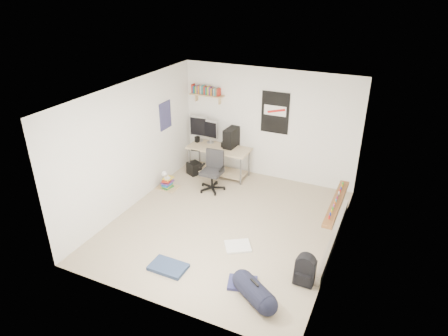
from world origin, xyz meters
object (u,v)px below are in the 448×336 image
at_px(desk, 219,160).
at_px(backpack, 305,272).
at_px(duffel_bag, 254,293).
at_px(office_chair, 212,169).
at_px(book_stack, 167,182).

xyz_separation_m(desk, backpack, (2.75, -2.75, -0.16)).
height_order(backpack, duffel_bag, duffel_bag).
relative_size(desk, office_chair, 1.60).
height_order(office_chair, backpack, office_chair).
distance_m(backpack, duffel_bag, 0.87).
xyz_separation_m(desk, office_chair, (0.17, -0.72, 0.12)).
relative_size(office_chair, backpack, 2.19).
relative_size(office_chair, duffel_bag, 1.45).
xyz_separation_m(office_chair, duffel_bag, (2.02, -2.70, -0.35)).
relative_size(desk, backpack, 3.52).
relative_size(duffel_bag, book_stack, 1.31).
bearing_deg(desk, backpack, -38.39).
height_order(desk, duffel_bag, desk).
bearing_deg(office_chair, backpack, -42.52).
xyz_separation_m(duffel_bag, book_stack, (-2.94, 2.35, 0.01)).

